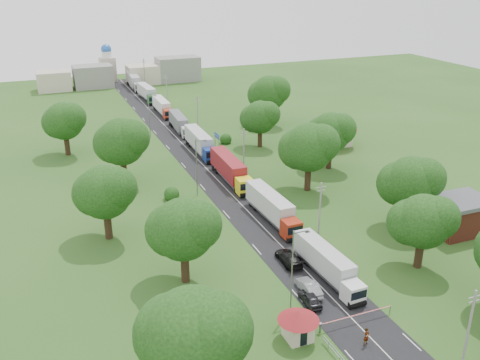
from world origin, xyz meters
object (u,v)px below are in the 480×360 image
boom_barrier (346,319)px  car_lane_front (310,299)px  guard_booth (298,321)px  info_sign (217,139)px  pedestrian_near (366,337)px  truck_0 (327,264)px  car_lane_mid (309,287)px

boom_barrier → car_lane_front: 5.27m
guard_booth → car_lane_front: (4.20, 5.00, -1.46)m
boom_barrier → car_lane_front: car_lane_front is taller
info_sign → pedestrian_near: 63.84m
boom_barrier → truck_0: size_ratio=0.67×
guard_booth → car_lane_front: guard_booth is taller
boom_barrier → guard_booth: bearing=-180.0°
info_sign → car_lane_mid: bearing=-97.8°
truck_0 → boom_barrier: bearing=-108.4°
boom_barrier → info_sign: info_sign is taller
car_lane_front → boom_barrier: bearing=112.9°
info_sign → car_lane_front: size_ratio=0.99×
car_lane_mid → car_lane_front: bearing=67.2°
guard_booth → info_sign: size_ratio=1.07×
boom_barrier → car_lane_mid: size_ratio=1.97×
guard_booth → car_lane_front: size_ratio=1.06×
truck_0 → car_lane_front: bearing=-138.6°
boom_barrier → car_lane_mid: 7.04m
info_sign → truck_0: (-3.52, -50.87, -0.99)m
guard_booth → pedestrian_near: (6.10, -3.50, -1.19)m
car_lane_front → pedestrian_near: (1.90, -8.50, 0.27)m
guard_booth → info_sign: (12.40, 60.00, 0.84)m
info_sign → truck_0: 51.00m
pedestrian_near → car_lane_mid: bearing=76.0°
info_sign → car_lane_front: (-8.20, -55.00, -2.29)m
guard_booth → pedestrian_near: bearing=-29.8°
truck_0 → pedestrian_near: truck_0 is taller
boom_barrier → truck_0: truck_0 is taller
truck_0 → car_lane_front: 6.38m
truck_0 → car_lane_mid: 4.47m
car_lane_mid → guard_booth: bearing=56.2°
guard_booth → pedestrian_near: guard_booth is taller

